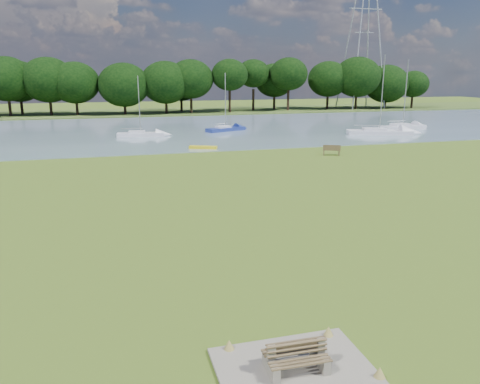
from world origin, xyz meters
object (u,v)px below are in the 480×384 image
object	(u,v)px
pylon	(366,6)
sailboat_3	(402,126)
bench_pair	(296,357)
sailboat_5	(379,131)
kayak	(203,147)
sailboat_0	(140,133)
sailboat_2	(225,128)
riverbank_bench	(332,150)

from	to	relation	value
pylon	sailboat_3	world-z (taller)	pylon
bench_pair	sailboat_3	world-z (taller)	sailboat_3
bench_pair	sailboat_5	bearing A→B (deg)	57.09
kayak	sailboat_3	size ratio (longest dim) A/B	0.31
bench_pair	sailboat_3	bearing A→B (deg)	54.23
sailboat_0	sailboat_2	bearing A→B (deg)	18.62
riverbank_bench	pylon	xyz separation A→B (m)	(33.10, 53.14, 20.86)
sailboat_0	pylon	bearing A→B (deg)	40.79
riverbank_bench	sailboat_3	world-z (taller)	sailboat_3
kayak	sailboat_2	xyz separation A→B (m)	(5.91, 14.27, 0.30)
riverbank_bench	pylon	world-z (taller)	pylon
kayak	bench_pair	bearing A→B (deg)	-72.93
kayak	sailboat_5	bearing A→B (deg)	37.26
riverbank_bench	sailboat_3	distance (m)	25.09
kayak	sailboat_5	xyz separation A→B (m)	(24.30, 5.49, 0.34)
sailboat_3	sailboat_5	world-z (taller)	sailboat_5
bench_pair	sailboat_3	size ratio (longest dim) A/B	0.18
bench_pair	sailboat_2	world-z (taller)	sailboat_2
kayak	sailboat_2	world-z (taller)	sailboat_2
sailboat_0	sailboat_2	distance (m)	11.91
bench_pair	sailboat_0	xyz separation A→B (m)	(-0.77, 49.76, 0.01)
pylon	sailboat_0	size ratio (longest dim) A/B	4.58
pylon	sailboat_0	distance (m)	64.24
kayak	sailboat_0	xyz separation A→B (m)	(-5.74, 11.76, 0.28)
bench_pair	sailboat_2	size ratio (longest dim) A/B	0.22
sailboat_2	sailboat_3	bearing A→B (deg)	-34.79
sailboat_0	bench_pair	bearing A→B (deg)	-82.62
sailboat_0	sailboat_5	xyz separation A→B (m)	(30.04, -6.27, 0.06)
riverbank_bench	sailboat_2	xyz separation A→B (m)	(-5.43, 21.41, -0.02)
riverbank_bench	sailboat_0	xyz separation A→B (m)	(-17.08, 18.91, -0.05)
riverbank_bench	sailboat_2	distance (m)	22.09
riverbank_bench	kayak	distance (m)	13.40
pylon	sailboat_3	bearing A→B (deg)	-110.95
riverbank_bench	sailboat_5	distance (m)	18.11
sailboat_2	sailboat_3	world-z (taller)	sailboat_3
pylon	sailboat_3	xyz separation A→B (m)	(-14.08, -36.77, -20.80)
sailboat_3	bench_pair	bearing A→B (deg)	-135.78
pylon	sailboat_2	xyz separation A→B (m)	(-38.53, -31.73, -20.88)
bench_pair	kayak	distance (m)	38.32
sailboat_2	sailboat_5	distance (m)	20.38
kayak	sailboat_0	distance (m)	13.09
riverbank_bench	pylon	bearing A→B (deg)	81.65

